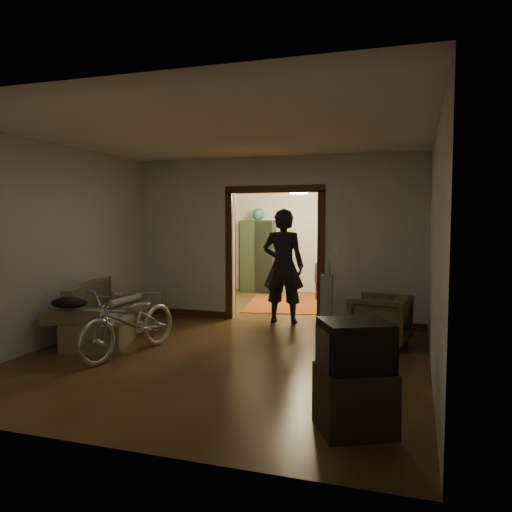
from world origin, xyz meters
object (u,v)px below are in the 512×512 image
at_px(sofa, 108,311).
at_px(desk, 358,280).
at_px(person, 283,266).
at_px(locker, 258,256).
at_px(bicycle, 130,321).
at_px(armchair, 380,320).

bearing_deg(sofa, desk, 40.19).
xyz_separation_m(person, locker, (-1.49, 3.30, -0.10)).
distance_m(sofa, bicycle, 1.05).
bearing_deg(sofa, bicycle, -58.17).
bearing_deg(locker, bicycle, -103.84).
xyz_separation_m(armchair, person, (-1.67, 1.02, 0.61)).
height_order(locker, desk, locker).
relative_size(person, desk, 1.80).
height_order(bicycle, locker, locker).
xyz_separation_m(bicycle, locker, (-0.12, 5.85, 0.42)).
xyz_separation_m(armchair, desk, (-0.76, 4.09, 0.05)).
xyz_separation_m(bicycle, person, (1.37, 2.55, 0.52)).
bearing_deg(armchair, locker, -134.16).
distance_m(armchair, locker, 5.37).
bearing_deg(locker, desk, -20.35).
distance_m(sofa, desk, 5.83).
relative_size(sofa, desk, 1.65).
bearing_deg(bicycle, desk, 78.38).
height_order(sofa, person, person).
distance_m(locker, desk, 2.46).
bearing_deg(bicycle, locker, 101.63).
xyz_separation_m(sofa, bicycle, (0.80, -0.68, 0.04)).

